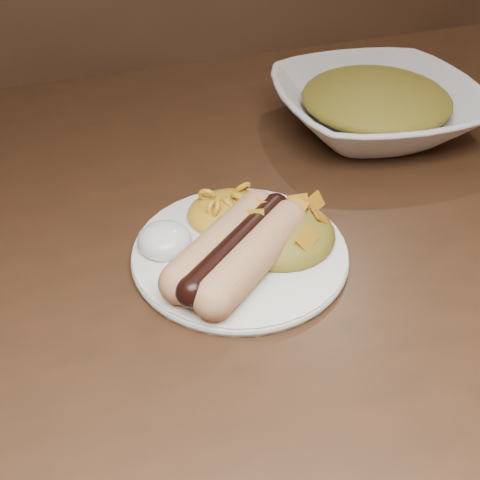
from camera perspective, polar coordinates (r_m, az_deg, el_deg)
name	(u,v)px	position (r m, az deg, el deg)	size (l,w,h in m)	color
table	(147,322)	(0.61, -9.44, -8.26)	(1.60, 0.90, 0.75)	#3B2112
plate	(240,252)	(0.54, 0.00, -1.27)	(0.20, 0.20, 0.01)	silver
hotdog	(238,248)	(0.50, -0.25, -0.83)	(0.13, 0.14, 0.04)	tan
mac_and_cheese	(229,202)	(0.56, -1.10, 3.87)	(0.09, 0.08, 0.03)	gold
sour_cream	(164,234)	(0.53, -7.73, 0.59)	(0.05, 0.05, 0.03)	white
taco_salad	(281,225)	(0.53, 4.24, 1.53)	(0.11, 0.10, 0.05)	#AC5C12
serving_bowl	(375,108)	(0.76, 13.51, 12.92)	(0.25, 0.25, 0.06)	white
bowl_filling	(377,94)	(0.75, 13.73, 14.21)	(0.19, 0.19, 0.05)	#AC5C12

